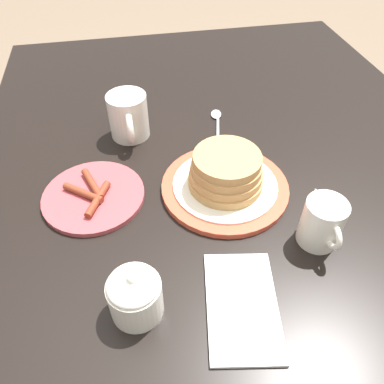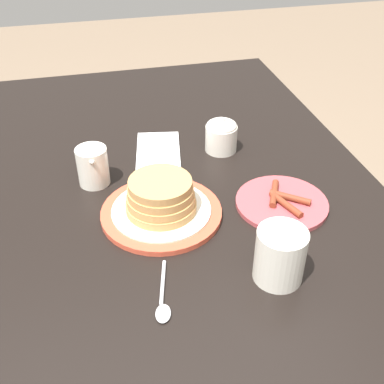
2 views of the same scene
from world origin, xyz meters
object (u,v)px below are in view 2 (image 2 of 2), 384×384
(side_plate_bacon, at_px, (282,203))
(pancake_plate, at_px, (161,203))
(coffee_mug, at_px, (279,254))
(sugar_bowl, at_px, (221,135))
(spoon, at_px, (164,301))
(napkin, at_px, (158,151))
(creamer_pitcher, at_px, (93,165))

(side_plate_bacon, bearing_deg, pancake_plate, 84.06)
(side_plate_bacon, relative_size, coffee_mug, 1.59)
(coffee_mug, distance_m, sugar_bowl, 0.44)
(coffee_mug, xyz_separation_m, spoon, (-0.02, 0.21, -0.05))
(side_plate_bacon, height_order, spoon, side_plate_bacon)
(napkin, relative_size, spoon, 1.40)
(pancake_plate, distance_m, spoon, 0.24)
(coffee_mug, xyz_separation_m, creamer_pitcher, (0.37, 0.29, -0.01))
(creamer_pitcher, height_order, spoon, creamer_pitcher)
(coffee_mug, height_order, sugar_bowl, coffee_mug)
(spoon, bearing_deg, pancake_plate, -9.61)
(coffee_mug, relative_size, creamer_pitcher, 1.13)
(sugar_bowl, bearing_deg, creamer_pitcher, 102.79)
(sugar_bowl, xyz_separation_m, napkin, (0.03, 0.16, -0.04))
(creamer_pitcher, height_order, napkin, creamer_pitcher)
(coffee_mug, bearing_deg, napkin, 15.54)
(pancake_plate, distance_m, napkin, 0.25)
(creamer_pitcher, distance_m, spoon, 0.40)
(napkin, bearing_deg, side_plate_bacon, -141.76)
(creamer_pitcher, bearing_deg, napkin, -59.17)
(pancake_plate, xyz_separation_m, side_plate_bacon, (-0.03, -0.26, -0.03))
(pancake_plate, bearing_deg, creamer_pitcher, 39.63)
(side_plate_bacon, bearing_deg, spoon, 124.94)
(pancake_plate, height_order, napkin, pancake_plate)
(pancake_plate, bearing_deg, coffee_mug, -142.21)
(sugar_bowl, distance_m, napkin, 0.16)
(pancake_plate, height_order, creamer_pitcher, creamer_pitcher)
(pancake_plate, xyz_separation_m, sugar_bowl, (0.22, -0.19, 0.01))
(creamer_pitcher, xyz_separation_m, sugar_bowl, (0.07, -0.32, -0.00))
(pancake_plate, relative_size, napkin, 1.27)
(creamer_pitcher, relative_size, napkin, 0.55)
(creamer_pitcher, xyz_separation_m, spoon, (-0.38, -0.09, -0.04))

